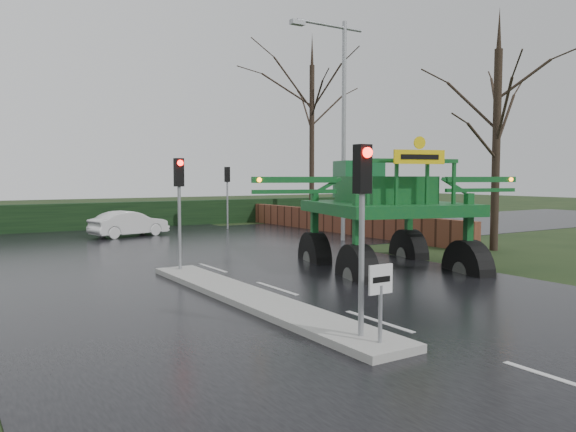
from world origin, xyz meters
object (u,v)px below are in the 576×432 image
keep_left_sign (381,291)px  traffic_signal_mid (179,189)px  traffic_signal_far (227,184)px  street_light_right (339,110)px  traffic_signal_near (362,199)px  white_sedan (129,237)px  crop_sprayer (354,195)px

keep_left_sign → traffic_signal_mid: bearing=90.0°
traffic_signal_far → street_light_right: size_ratio=0.35×
traffic_signal_near → street_light_right: 16.46m
keep_left_sign → street_light_right: 17.23m
keep_left_sign → white_sedan: keep_left_sign is taller
keep_left_sign → white_sedan: bearing=84.7°
traffic_signal_mid → traffic_signal_far: (7.80, 12.52, 0.00)m
keep_left_sign → street_light_right: size_ratio=0.14×
street_light_right → white_sedan: (-7.57, 7.05, -5.99)m
traffic_signal_mid → white_sedan: bearing=80.6°
street_light_right → white_sedan: bearing=137.1°
street_light_right → crop_sprayer: (-5.42, -7.80, -3.54)m
crop_sprayer → white_sedan: bearing=114.0°
traffic_signal_far → traffic_signal_mid: bearing=58.1°
traffic_signal_far → crop_sprayer: size_ratio=0.39×
street_light_right → keep_left_sign: bearing=-125.1°
traffic_signal_near → traffic_signal_mid: (0.00, 8.50, 0.00)m
keep_left_sign → traffic_signal_far: size_ratio=0.38×
traffic_signal_mid → crop_sprayer: bearing=-38.9°
street_light_right → crop_sprayer: street_light_right is taller
traffic_signal_far → crop_sprayer: (-3.72, -15.81, -0.15)m
keep_left_sign → street_light_right: street_light_right is taller
traffic_signal_mid → white_sedan: (1.92, 11.55, -2.59)m
keep_left_sign → street_light_right: bearing=54.9°
keep_left_sign → crop_sprayer: (4.08, 5.70, 1.39)m
traffic_signal_mid → crop_sprayer: 5.24m
traffic_signal_mid → street_light_right: street_light_right is taller
street_light_right → traffic_signal_far: bearing=101.9°
traffic_signal_far → white_sedan: bearing=9.3°
keep_left_sign → traffic_signal_mid: traffic_signal_mid is taller
traffic_signal_far → white_sedan: 6.50m
traffic_signal_mid → traffic_signal_far: 14.75m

